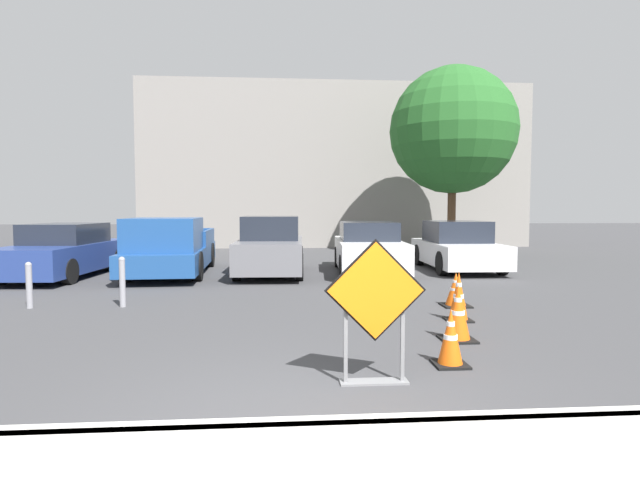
# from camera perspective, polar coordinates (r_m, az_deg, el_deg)

# --- Properties ---
(ground_plane) EXTENTS (96.00, 96.00, 0.00)m
(ground_plane) POSITION_cam_1_polar(r_m,az_deg,el_deg) (14.04, -4.01, -4.00)
(ground_plane) COLOR #3D3D3F
(curb_lip) EXTENTS (26.58, 0.20, 0.14)m
(curb_lip) POSITION_cam_1_polar(r_m,az_deg,el_deg) (4.31, -3.31, -20.83)
(curb_lip) COLOR beige
(curb_lip) RESTS_ON ground_plane
(road_closed_sign) EXTENTS (1.08, 0.20, 1.54)m
(road_closed_sign) POSITION_cam_1_polar(r_m,az_deg,el_deg) (5.28, 6.32, -7.24)
(road_closed_sign) COLOR black
(road_closed_sign) RESTS_ON ground_plane
(traffic_cone_nearest) EXTENTS (0.39, 0.39, 0.68)m
(traffic_cone_nearest) POSITION_cam_1_polar(r_m,az_deg,el_deg) (6.18, 14.69, -10.76)
(traffic_cone_nearest) COLOR black
(traffic_cone_nearest) RESTS_ON ground_plane
(traffic_cone_second) EXTENTS (0.47, 0.47, 0.79)m
(traffic_cone_second) POSITION_cam_1_polar(r_m,az_deg,el_deg) (7.33, 15.47, -8.08)
(traffic_cone_second) COLOR black
(traffic_cone_second) RESTS_ON ground_plane
(traffic_cone_third) EXTENTS (0.41, 0.41, 0.82)m
(traffic_cone_third) POSITION_cam_1_polar(r_m,az_deg,el_deg) (8.59, 15.55, -6.27)
(traffic_cone_third) COLOR black
(traffic_cone_third) RESTS_ON ground_plane
(traffic_cone_fourth) EXTENTS (0.52, 0.52, 0.64)m
(traffic_cone_fourth) POSITION_cam_1_polar(r_m,az_deg,el_deg) (9.85, 15.26, -5.53)
(traffic_cone_fourth) COLOR black
(traffic_cone_fourth) RESTS_ON ground_plane
(parked_car_nearest) EXTENTS (2.09, 4.77, 1.45)m
(parked_car_nearest) POSITION_cam_1_polar(r_m,az_deg,el_deg) (15.32, -27.16, -1.22)
(parked_car_nearest) COLOR navy
(parked_car_nearest) RESTS_ON ground_plane
(pickup_truck) EXTENTS (2.19, 5.43, 1.61)m
(pickup_truck) POSITION_cam_1_polar(r_m,az_deg,el_deg) (14.50, -16.75, -1.02)
(pickup_truck) COLOR navy
(pickup_truck) RESTS_ON ground_plane
(parked_car_second) EXTENTS (1.93, 4.15, 1.64)m
(parked_car_second) POSITION_cam_1_polar(r_m,az_deg,el_deg) (14.14, -5.63, -0.89)
(parked_car_second) COLOR slate
(parked_car_second) RESTS_ON ground_plane
(parked_car_third) EXTENTS (2.05, 4.61, 1.47)m
(parked_car_third) POSITION_cam_1_polar(r_m,az_deg,el_deg) (14.52, 5.55, -1.03)
(parked_car_third) COLOR white
(parked_car_third) RESTS_ON ground_plane
(parked_car_fourth) EXTENTS (1.98, 4.20, 1.48)m
(parked_car_fourth) POSITION_cam_1_polar(r_m,az_deg,el_deg) (15.72, 15.38, -0.82)
(parked_car_fourth) COLOR silver
(parked_car_fourth) RESTS_ON ground_plane
(bollard_nearest) EXTENTS (0.12, 0.12, 0.95)m
(bollard_nearest) POSITION_cam_1_polar(r_m,az_deg,el_deg) (10.12, -21.66, -4.32)
(bollard_nearest) COLOR gray
(bollard_nearest) RESTS_ON ground_plane
(bollard_second) EXTENTS (0.12, 0.12, 0.87)m
(bollard_second) POSITION_cam_1_polar(r_m,az_deg,el_deg) (10.75, -30.31, -4.34)
(bollard_second) COLOR gray
(bollard_second) RESTS_ON ground_plane
(building_facade_backdrop) EXTENTS (18.75, 5.00, 7.88)m
(building_facade_backdrop) POSITION_cam_1_polar(r_m,az_deg,el_deg) (26.21, 1.54, 8.15)
(building_facade_backdrop) COLOR gray
(building_facade_backdrop) RESTS_ON ground_plane
(street_tree_behind_lot) EXTENTS (4.93, 4.93, 7.38)m
(street_tree_behind_lot) POSITION_cam_1_polar(r_m,az_deg,el_deg) (20.62, 14.95, 11.98)
(street_tree_behind_lot) COLOR #513823
(street_tree_behind_lot) RESTS_ON ground_plane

